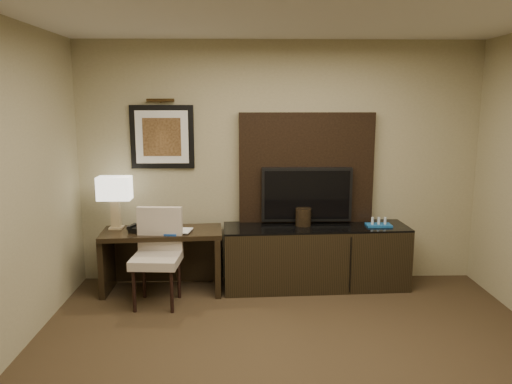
{
  "coord_description": "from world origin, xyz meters",
  "views": [
    {
      "loc": [
        -0.39,
        -3.09,
        2.06
      ],
      "look_at": [
        -0.28,
        1.8,
        1.15
      ],
      "focal_mm": 35.0,
      "sensor_mm": 36.0,
      "label": 1
    }
  ],
  "objects_px": {
    "desk": "(163,261)",
    "minibar_tray": "(379,222)",
    "table_lamp": "(115,205)",
    "desk_chair": "(156,259)",
    "ice_bucket": "(303,217)",
    "credenza": "(315,256)",
    "tv": "(307,194)",
    "desk_phone": "(140,227)"
  },
  "relations": [
    {
      "from": "desk",
      "to": "minibar_tray",
      "type": "bearing_deg",
      "value": -2.08
    },
    {
      "from": "table_lamp",
      "to": "minibar_tray",
      "type": "height_order",
      "value": "table_lamp"
    },
    {
      "from": "desk_chair",
      "to": "ice_bucket",
      "type": "xyz_separation_m",
      "value": [
        1.53,
        0.51,
        0.3
      ]
    },
    {
      "from": "desk_chair",
      "to": "table_lamp",
      "type": "xyz_separation_m",
      "value": [
        -0.51,
        0.47,
        0.46
      ]
    },
    {
      "from": "credenza",
      "to": "tv",
      "type": "distance_m",
      "value": 0.69
    },
    {
      "from": "desk_chair",
      "to": "minibar_tray",
      "type": "bearing_deg",
      "value": 14.72
    },
    {
      "from": "ice_bucket",
      "to": "minibar_tray",
      "type": "height_order",
      "value": "ice_bucket"
    },
    {
      "from": "ice_bucket",
      "to": "minibar_tray",
      "type": "distance_m",
      "value": 0.83
    },
    {
      "from": "desk",
      "to": "credenza",
      "type": "distance_m",
      "value": 1.67
    },
    {
      "from": "credenza",
      "to": "desk_phone",
      "type": "bearing_deg",
      "value": -179.18
    },
    {
      "from": "credenza",
      "to": "desk_chair",
      "type": "distance_m",
      "value": 1.74
    },
    {
      "from": "table_lamp",
      "to": "ice_bucket",
      "type": "relative_size",
      "value": 2.74
    },
    {
      "from": "desk_chair",
      "to": "minibar_tray",
      "type": "distance_m",
      "value": 2.42
    },
    {
      "from": "desk",
      "to": "credenza",
      "type": "bearing_deg",
      "value": -0.76
    },
    {
      "from": "desk",
      "to": "desk_phone",
      "type": "relative_size",
      "value": 6.49
    },
    {
      "from": "tv",
      "to": "ice_bucket",
      "type": "bearing_deg",
      "value": -112.88
    },
    {
      "from": "ice_bucket",
      "to": "credenza",
      "type": "bearing_deg",
      "value": -13.17
    },
    {
      "from": "tv",
      "to": "minibar_tray",
      "type": "relative_size",
      "value": 3.67
    },
    {
      "from": "credenza",
      "to": "desk_phone",
      "type": "relative_size",
      "value": 10.29
    },
    {
      "from": "tv",
      "to": "desk_phone",
      "type": "xyz_separation_m",
      "value": [
        -1.8,
        -0.27,
        -0.29
      ]
    },
    {
      "from": "credenza",
      "to": "desk_chair",
      "type": "bearing_deg",
      "value": -167.23
    },
    {
      "from": "tv",
      "to": "ice_bucket",
      "type": "xyz_separation_m",
      "value": [
        -0.05,
        -0.11,
        -0.23
      ]
    },
    {
      "from": "credenza",
      "to": "minibar_tray",
      "type": "xyz_separation_m",
      "value": [
        0.69,
        -0.01,
        0.4
      ]
    },
    {
      "from": "credenza",
      "to": "minibar_tray",
      "type": "relative_size",
      "value": 7.38
    },
    {
      "from": "credenza",
      "to": "desk_chair",
      "type": "relative_size",
      "value": 2.08
    },
    {
      "from": "desk",
      "to": "ice_bucket",
      "type": "relative_size",
      "value": 6.59
    },
    {
      "from": "credenza",
      "to": "table_lamp",
      "type": "height_order",
      "value": "table_lamp"
    },
    {
      "from": "credenza",
      "to": "ice_bucket",
      "type": "xyz_separation_m",
      "value": [
        -0.14,
        0.03,
        0.44
      ]
    },
    {
      "from": "credenza",
      "to": "desk_chair",
      "type": "xyz_separation_m",
      "value": [
        -1.67,
        -0.48,
        0.14
      ]
    },
    {
      "from": "desk_chair",
      "to": "table_lamp",
      "type": "relative_size",
      "value": 1.83
    },
    {
      "from": "tv",
      "to": "desk",
      "type": "bearing_deg",
      "value": -171.33
    },
    {
      "from": "tv",
      "to": "desk_chair",
      "type": "height_order",
      "value": "tv"
    },
    {
      "from": "desk_chair",
      "to": "ice_bucket",
      "type": "relative_size",
      "value": 5.03
    },
    {
      "from": "desk",
      "to": "minibar_tray",
      "type": "distance_m",
      "value": 2.39
    },
    {
      "from": "tv",
      "to": "ice_bucket",
      "type": "height_order",
      "value": "tv"
    },
    {
      "from": "desk_chair",
      "to": "credenza",
      "type": "bearing_deg",
      "value": 19.51
    },
    {
      "from": "credenza",
      "to": "desk",
      "type": "bearing_deg",
      "value": -179.68
    },
    {
      "from": "credenza",
      "to": "desk_phone",
      "type": "xyz_separation_m",
      "value": [
        -1.89,
        -0.13,
        0.38
      ]
    },
    {
      "from": "credenza",
      "to": "tv",
      "type": "relative_size",
      "value": 2.01
    },
    {
      "from": "desk_phone",
      "to": "ice_bucket",
      "type": "relative_size",
      "value": 1.02
    },
    {
      "from": "desk_chair",
      "to": "table_lamp",
      "type": "distance_m",
      "value": 0.83
    },
    {
      "from": "table_lamp",
      "to": "minibar_tray",
      "type": "bearing_deg",
      "value": -0.25
    }
  ]
}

